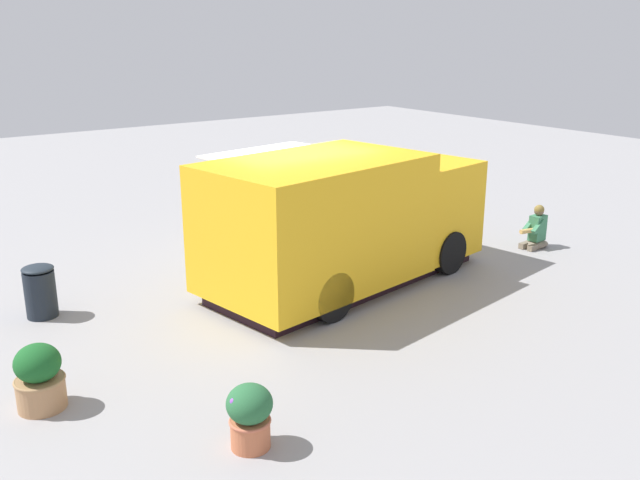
% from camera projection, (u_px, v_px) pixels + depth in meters
% --- Properties ---
extents(ground_plane, '(40.00, 40.00, 0.00)m').
position_uv_depth(ground_plane, '(289.00, 269.00, 12.65)').
color(ground_plane, '#959495').
extents(food_truck, '(5.43, 3.21, 2.25)m').
position_uv_depth(food_truck, '(344.00, 222.00, 11.68)').
color(food_truck, yellow).
rests_on(food_truck, ground_plane).
extents(person_customer, '(0.78, 0.48, 0.87)m').
position_uv_depth(person_customer, '(536.00, 232.00, 13.84)').
color(person_customer, '#7D705D').
rests_on(person_customer, ground_plane).
extents(planter_flowering_near, '(0.43, 0.43, 0.65)m').
position_uv_depth(planter_flowering_near, '(370.00, 204.00, 15.99)').
color(planter_flowering_near, beige).
rests_on(planter_flowering_near, ground_plane).
extents(planter_flowering_far, '(0.58, 0.58, 0.79)m').
position_uv_depth(planter_flowering_far, '(39.00, 377.00, 7.93)').
color(planter_flowering_far, '#AD7B50').
rests_on(planter_flowering_far, ground_plane).
extents(planter_flowering_side, '(0.49, 0.49, 0.72)m').
position_uv_depth(planter_flowering_side, '(250.00, 415.00, 7.17)').
color(planter_flowering_side, '#C36943').
rests_on(planter_flowering_side, ground_plane).
extents(trash_bin, '(0.47, 0.47, 0.82)m').
position_uv_depth(trash_bin, '(40.00, 291.00, 10.47)').
color(trash_bin, '#1B222B').
rests_on(trash_bin, ground_plane).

